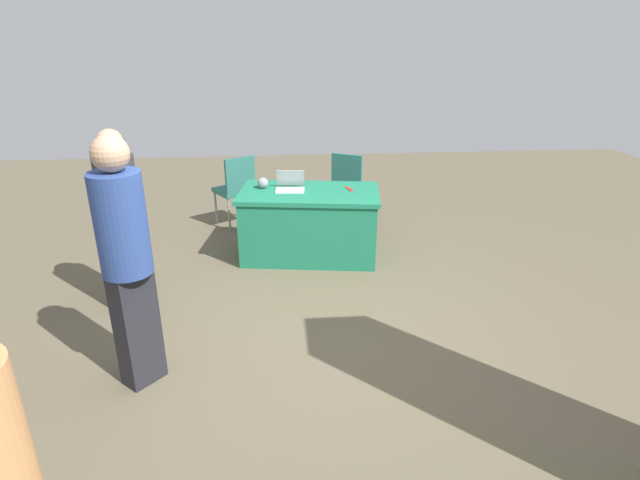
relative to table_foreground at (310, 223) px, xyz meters
The scene contains 9 objects.
ground_plane 1.97m from the table_foreground, 88.40° to the left, with size 14.40×14.40×0.00m, color brown.
table_foreground is the anchor object (origin of this frame).
chair_near_front 1.39m from the table_foreground, 49.92° to the right, with size 0.61×0.61×0.95m.
chair_tucked_left 1.27m from the table_foreground, 119.44° to the right, with size 0.60×0.60×0.96m.
person_presenter 2.12m from the table_foreground, 32.40° to the left, with size 0.43×0.43×1.68m.
person_attendee_browsing 2.68m from the table_foreground, 57.78° to the left, with size 0.48×0.48×1.83m.
laptop_silver 0.48m from the table_foreground, 17.62° to the right, with size 0.34×0.32×0.21m.
yarn_ball 0.70m from the table_foreground, 17.27° to the right, with size 0.12×0.12×0.12m, color gray.
scissors_red 0.60m from the table_foreground, behind, with size 0.18×0.04×0.01m, color red.
Camera 1 is at (0.29, 3.50, 2.40)m, focal length 28.53 mm.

